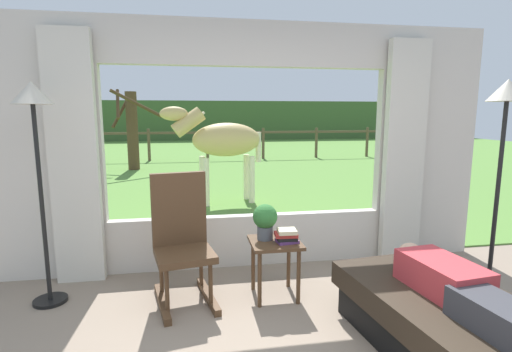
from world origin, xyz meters
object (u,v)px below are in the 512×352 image
object	(u,v)px
recliner_sofa	(452,329)
horse	(222,141)
side_table	(275,251)
book_stack	(287,236)
pasture_tree	(132,128)
rocking_chair	(182,239)
reclining_person	(461,289)
floor_lamp_right	(504,124)
floor_lamp_left	(35,127)
potted_plant	(265,219)

from	to	relation	value
recliner_sofa	horse	world-z (taller)	horse
side_table	book_stack	bearing A→B (deg)	-34.07
side_table	pasture_tree	world-z (taller)	pasture_tree
rocking_chair	side_table	xyz separation A→B (m)	(0.81, -0.11, -0.12)
reclining_person	floor_lamp_right	xyz separation A→B (m)	(0.91, 0.79, 1.02)
book_stack	pasture_tree	distance (m)	8.82
side_table	pasture_tree	xyz separation A→B (m)	(-2.36, 8.39, 0.79)
reclining_person	side_table	bearing A→B (deg)	123.54
side_table	floor_lamp_left	size ratio (longest dim) A/B	0.28
side_table	floor_lamp_right	xyz separation A→B (m)	(1.87, -0.35, 1.12)
recliner_sofa	floor_lamp_right	distance (m)	1.77
side_table	horse	size ratio (longest dim) A/B	0.29
side_table	potted_plant	size ratio (longest dim) A/B	1.63
pasture_tree	side_table	bearing A→B (deg)	-74.32
reclining_person	pasture_tree	bearing A→B (deg)	102.52
reclining_person	side_table	xyz separation A→B (m)	(-0.96, 1.14, -0.10)
reclining_person	rocking_chair	world-z (taller)	rocking_chair
horse	book_stack	bearing A→B (deg)	174.40
side_table	book_stack	distance (m)	0.19
reclining_person	horse	bearing A→B (deg)	96.26
recliner_sofa	potted_plant	bearing A→B (deg)	125.55
floor_lamp_right	recliner_sofa	bearing A→B (deg)	-140.83
floor_lamp_right	pasture_tree	size ratio (longest dim) A/B	0.83
reclining_person	rocking_chair	distance (m)	2.17
reclining_person	floor_lamp_left	distance (m)	3.38
pasture_tree	reclining_person	bearing A→B (deg)	-70.80
recliner_sofa	floor_lamp_left	bearing A→B (deg)	149.18
side_table	floor_lamp_left	distance (m)	2.26
horse	pasture_tree	size ratio (longest dim) A/B	0.79
rocking_chair	floor_lamp_left	xyz separation A→B (m)	(-1.15, 0.11, 0.98)
reclining_person	potted_plant	world-z (taller)	potted_plant
side_table	floor_lamp_left	bearing A→B (deg)	173.57
horse	side_table	bearing A→B (deg)	173.10
reclining_person	floor_lamp_left	size ratio (longest dim) A/B	0.76
recliner_sofa	book_stack	distance (m)	1.40
rocking_chair	floor_lamp_right	bearing A→B (deg)	-20.76
reclining_person	potted_plant	size ratio (longest dim) A/B	4.49
floor_lamp_left	reclining_person	bearing A→B (deg)	-24.95
reclining_person	floor_lamp_right	bearing A→B (deg)	34.33
reclining_person	book_stack	xyz separation A→B (m)	(-0.88, 1.08, 0.06)
recliner_sofa	rocking_chair	bearing A→B (deg)	139.26
floor_lamp_left	potted_plant	bearing A→B (deg)	-4.89
recliner_sofa	reclining_person	xyz separation A→B (m)	(-0.00, -0.05, 0.30)
recliner_sofa	floor_lamp_left	xyz separation A→B (m)	(-2.92, 1.31, 1.30)
potted_plant	reclining_person	bearing A→B (deg)	-48.98
side_table	floor_lamp_right	world-z (taller)	floor_lamp_right
rocking_chair	floor_lamp_right	distance (m)	2.90
reclining_person	rocking_chair	xyz separation A→B (m)	(-1.78, 1.25, 0.02)
rocking_chair	floor_lamp_left	bearing A→B (deg)	163.54
horse	recliner_sofa	bearing A→B (deg)	-176.16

